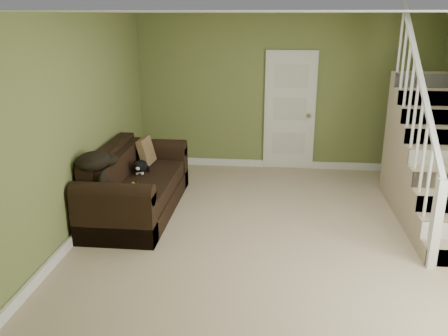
% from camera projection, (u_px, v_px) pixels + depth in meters
% --- Properties ---
extents(floor, '(5.00, 5.50, 0.01)m').
position_uv_depth(floor, '(284.00, 235.00, 5.81)').
color(floor, tan).
rests_on(floor, ground).
extents(ceiling, '(5.00, 5.50, 0.01)m').
position_uv_depth(ceiling, '(293.00, 12.00, 5.01)').
color(ceiling, white).
rests_on(ceiling, wall_back).
extents(wall_back, '(5.00, 0.04, 2.60)m').
position_uv_depth(wall_back, '(284.00, 94.00, 8.01)').
color(wall_back, olive).
rests_on(wall_back, floor).
extents(wall_front, '(5.00, 0.04, 2.60)m').
position_uv_depth(wall_front, '(298.00, 241.00, 2.81)').
color(wall_front, olive).
rests_on(wall_front, floor).
extents(wall_left, '(0.04, 5.50, 2.60)m').
position_uv_depth(wall_left, '(77.00, 127.00, 5.66)').
color(wall_left, olive).
rests_on(wall_left, floor).
extents(baseboard_back, '(5.00, 0.04, 0.12)m').
position_uv_depth(baseboard_back, '(282.00, 164.00, 8.36)').
color(baseboard_back, white).
rests_on(baseboard_back, floor).
extents(baseboard_left, '(0.04, 5.50, 0.12)m').
position_uv_depth(baseboard_left, '(89.00, 222.00, 6.04)').
color(baseboard_left, white).
rests_on(baseboard_left, floor).
extents(door, '(0.86, 0.12, 2.02)m').
position_uv_depth(door, '(290.00, 111.00, 8.05)').
color(door, white).
rests_on(door, floor).
extents(staircase, '(1.00, 2.51, 2.82)m').
position_uv_depth(staircase, '(435.00, 167.00, 6.33)').
color(staircase, tan).
rests_on(staircase, floor).
extents(sofa, '(0.97, 2.24, 0.89)m').
position_uv_depth(sofa, '(135.00, 187.00, 6.43)').
color(sofa, black).
rests_on(sofa, floor).
extents(side_table, '(0.52, 0.52, 0.80)m').
position_uv_depth(side_table, '(139.00, 171.00, 7.24)').
color(side_table, black).
rests_on(side_table, floor).
extents(cat, '(0.24, 0.47, 0.23)m').
position_uv_depth(cat, '(140.00, 167.00, 6.55)').
color(cat, black).
rests_on(cat, sofa).
extents(banana, '(0.12, 0.18, 0.05)m').
position_uv_depth(banana, '(134.00, 185.00, 6.05)').
color(banana, gold).
rests_on(banana, sofa).
extents(throw_pillow, '(0.21, 0.40, 0.40)m').
position_uv_depth(throw_pillow, '(146.00, 151.00, 6.93)').
color(throw_pillow, '#47301C').
rests_on(throw_pillow, sofa).
extents(throw_blanket, '(0.41, 0.53, 0.21)m').
position_uv_depth(throw_blanket, '(93.00, 161.00, 5.63)').
color(throw_blanket, black).
rests_on(throw_blanket, sofa).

